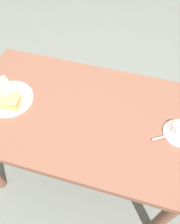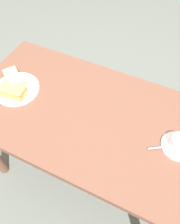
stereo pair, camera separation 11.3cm
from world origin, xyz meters
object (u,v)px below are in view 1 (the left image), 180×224
sandwich_front (5,90)px  dining_table (82,124)px  coffee_saucer (179,133)px  sandwich_plate (10,99)px  sandwich_back (7,101)px  spoon (165,136)px

sandwich_front → dining_table: bearing=-179.4°
coffee_saucer → dining_table: bearing=0.8°
sandwich_plate → coffee_saucer: size_ratio=1.60×
sandwich_front → sandwich_back: bearing=124.1°
dining_table → spoon: 0.45m
dining_table → spoon: spoon is taller
sandwich_plate → coffee_saucer: bearing=-177.9°
dining_table → spoon: (-0.43, 0.03, 0.12)m
sandwich_back → spoon: size_ratio=1.59×
sandwich_plate → sandwich_front: bearing=-38.0°
dining_table → sandwich_back: (0.38, 0.07, 0.15)m
sandwich_plate → spoon: 0.82m
sandwich_back → dining_table: bearing=-169.5°
dining_table → coffee_saucer: coffee_saucer is taller
dining_table → sandwich_plate: (0.39, 0.03, 0.12)m
dining_table → sandwich_back: sandwich_back is taller
sandwich_front → spoon: (-0.85, 0.03, -0.03)m
sandwich_front → sandwich_back: 0.08m
coffee_saucer → sandwich_plate: bearing=2.1°
sandwich_plate → sandwich_front: size_ratio=1.55×
sandwich_front → sandwich_back: size_ratio=1.13×
sandwich_back → coffee_saucer: sandwich_back is taller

